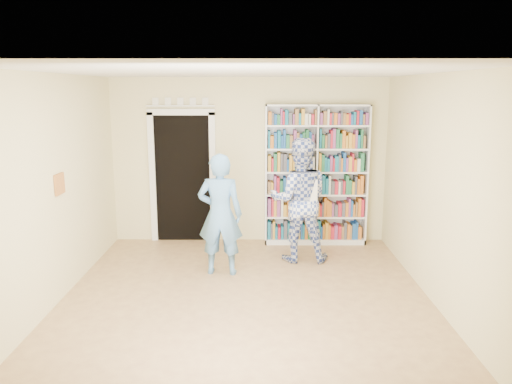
# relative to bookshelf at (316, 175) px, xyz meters

# --- Properties ---
(floor) EXTENTS (5.00, 5.00, 0.00)m
(floor) POSITION_rel_bookshelf_xyz_m (-1.09, -2.34, -1.15)
(floor) COLOR #906545
(floor) RESTS_ON ground
(ceiling) EXTENTS (5.00, 5.00, 0.00)m
(ceiling) POSITION_rel_bookshelf_xyz_m (-1.09, -2.34, 1.55)
(ceiling) COLOR white
(ceiling) RESTS_ON wall_back
(wall_back) EXTENTS (4.50, 0.00, 4.50)m
(wall_back) POSITION_rel_bookshelf_xyz_m (-1.09, 0.16, 0.20)
(wall_back) COLOR beige
(wall_back) RESTS_ON floor
(wall_left) EXTENTS (0.00, 5.00, 5.00)m
(wall_left) POSITION_rel_bookshelf_xyz_m (-3.34, -2.34, 0.20)
(wall_left) COLOR beige
(wall_left) RESTS_ON floor
(wall_right) EXTENTS (0.00, 5.00, 5.00)m
(wall_right) POSITION_rel_bookshelf_xyz_m (1.16, -2.34, 0.20)
(wall_right) COLOR beige
(wall_right) RESTS_ON floor
(bookshelf) EXTENTS (1.66, 0.31, 2.28)m
(bookshelf) POSITION_rel_bookshelf_xyz_m (0.00, 0.00, 0.00)
(bookshelf) COLOR white
(bookshelf) RESTS_ON floor
(doorway) EXTENTS (1.10, 0.08, 2.43)m
(doorway) POSITION_rel_bookshelf_xyz_m (-2.19, 0.13, 0.03)
(doorway) COLOR black
(doorway) RESTS_ON floor
(wall_art) EXTENTS (0.03, 0.25, 0.25)m
(wall_art) POSITION_rel_bookshelf_xyz_m (-3.32, -2.14, 0.25)
(wall_art) COLOR brown
(wall_art) RESTS_ON wall_left
(man_blue) EXTENTS (0.64, 0.44, 1.68)m
(man_blue) POSITION_rel_bookshelf_xyz_m (-1.46, -1.41, -0.31)
(man_blue) COLOR #5A90C9
(man_blue) RESTS_ON floor
(man_plaid) EXTENTS (0.91, 0.72, 1.83)m
(man_plaid) POSITION_rel_bookshelf_xyz_m (-0.33, -0.85, -0.24)
(man_plaid) COLOR #2F4492
(man_plaid) RESTS_ON floor
(paper_sheet) EXTENTS (0.22, 0.08, 0.32)m
(paper_sheet) POSITION_rel_bookshelf_xyz_m (-0.20, -1.08, -0.06)
(paper_sheet) COLOR white
(paper_sheet) RESTS_ON man_plaid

